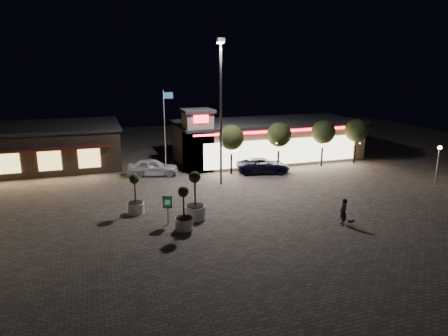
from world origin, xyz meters
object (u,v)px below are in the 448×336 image
object	(u,v)px
planter_mid	(184,216)
valet_sign	(167,205)
planter_left	(136,201)
pickup_truck	(263,166)
white_sedan	(153,167)
pedestrian	(343,212)

from	to	relation	value
planter_mid	valet_sign	xyz separation A→B (m)	(-0.82, 1.20, 0.48)
planter_left	planter_mid	xyz separation A→B (m)	(2.61, -3.93, 0.01)
pickup_truck	white_sedan	size ratio (longest dim) A/B	1.10
pedestrian	planter_left	xyz separation A→B (m)	(-12.71, 6.44, -0.02)
pickup_truck	planter_mid	world-z (taller)	planter_mid
white_sedan	pedestrian	bearing A→B (deg)	-137.62
pickup_truck	valet_sign	world-z (taller)	valet_sign
pedestrian	planter_left	distance (m)	14.24
white_sedan	planter_left	bearing A→B (deg)	175.23
planter_left	white_sedan	bearing A→B (deg)	74.76
valet_sign	pedestrian	bearing A→B (deg)	-18.76
pedestrian	planter_mid	world-z (taller)	planter_mid
pickup_truck	pedestrian	bearing A→B (deg)	-168.74
pickup_truck	valet_sign	distance (m)	15.12
pedestrian	valet_sign	size ratio (longest dim) A/B	0.92
white_sedan	pedestrian	size ratio (longest dim) A/B	2.65
white_sedan	valet_sign	bearing A→B (deg)	-173.45
planter_left	valet_sign	size ratio (longest dim) A/B	1.46
white_sedan	planter_left	size ratio (longest dim) A/B	1.66
planter_left	valet_sign	bearing A→B (deg)	-56.71
planter_mid	planter_left	bearing A→B (deg)	123.61
pickup_truck	pedestrian	world-z (taller)	pedestrian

